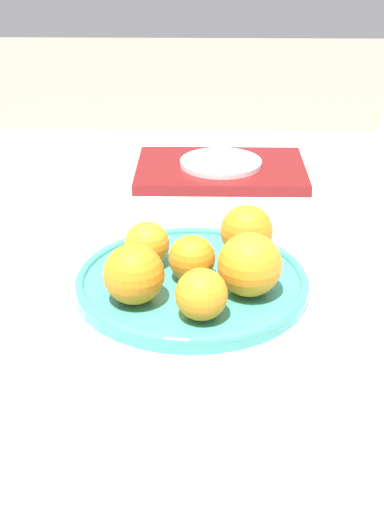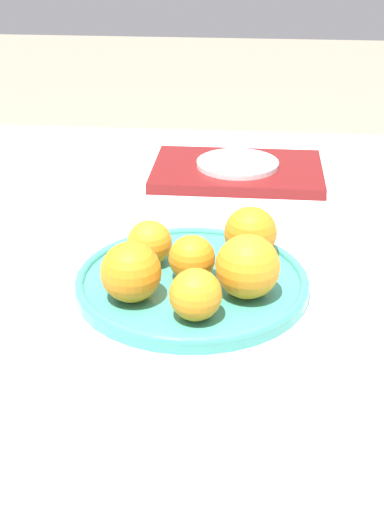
# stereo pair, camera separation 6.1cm
# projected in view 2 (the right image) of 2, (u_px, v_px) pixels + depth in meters

# --- Properties ---
(table) EXTENTS (1.14, 0.95, 0.77)m
(table) POSITION_uv_depth(u_px,v_px,m) (193.00, 396.00, 1.38)
(table) COLOR white
(table) RESTS_ON ground_plane
(fruit_platter) EXTENTS (0.32, 0.32, 0.02)m
(fruit_platter) POSITION_uv_depth(u_px,v_px,m) (192.00, 282.00, 0.97)
(fruit_platter) COLOR teal
(fruit_platter) RESTS_ON table
(orange_0) EXTENTS (0.06, 0.06, 0.06)m
(orange_0) POSITION_uv_depth(u_px,v_px,m) (150.00, 243.00, 1.00)
(orange_0) COLOR orange
(orange_0) RESTS_ON fruit_platter
(orange_1) EXTENTS (0.08, 0.08, 0.08)m
(orange_1) POSITION_uv_depth(u_px,v_px,m) (248.00, 267.00, 0.91)
(orange_1) COLOR orange
(orange_1) RESTS_ON fruit_platter
(orange_2) EXTENTS (0.08, 0.08, 0.08)m
(orange_2) POSITION_uv_depth(u_px,v_px,m) (250.00, 233.00, 1.01)
(orange_2) COLOR orange
(orange_2) RESTS_ON fruit_platter
(orange_3) EXTENTS (0.08, 0.08, 0.08)m
(orange_3) POSITION_uv_depth(u_px,v_px,m) (131.00, 272.00, 0.90)
(orange_3) COLOR orange
(orange_3) RESTS_ON fruit_platter
(orange_4) EXTENTS (0.06, 0.06, 0.06)m
(orange_4) POSITION_uv_depth(u_px,v_px,m) (192.00, 258.00, 0.95)
(orange_4) COLOR orange
(orange_4) RESTS_ON fruit_platter
(orange_5) EXTENTS (0.07, 0.07, 0.07)m
(orange_5) POSITION_uv_depth(u_px,v_px,m) (196.00, 295.00, 0.86)
(orange_5) COLOR orange
(orange_5) RESTS_ON fruit_platter
(serving_tray) EXTENTS (0.32, 0.22, 0.02)m
(serving_tray) POSITION_uv_depth(u_px,v_px,m) (237.00, 171.00, 1.36)
(serving_tray) COLOR maroon
(serving_tray) RESTS_ON table
(side_plate) EXTENTS (0.16, 0.16, 0.01)m
(side_plate) POSITION_uv_depth(u_px,v_px,m) (238.00, 164.00, 1.35)
(side_plate) COLOR white
(side_plate) RESTS_ON serving_tray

